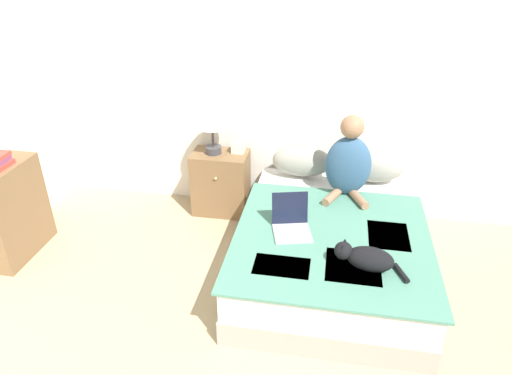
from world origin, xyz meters
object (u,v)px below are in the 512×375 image
(person_sitting, at_px, (348,162))
(tissue_box, at_px, (238,147))
(bookshelf, at_px, (11,212))
(table_lamp, at_px, (212,118))
(bed, at_px, (331,248))
(pillow_near, at_px, (302,161))
(laptop_open, at_px, (291,224))
(cat_tabby, at_px, (365,257))
(pillow_far, at_px, (372,166))
(nightstand, at_px, (221,183))

(person_sitting, relative_size, tissue_box, 5.19)
(bookshelf, bearing_deg, person_sitting, 14.92)
(table_lamp, bearing_deg, bed, -33.70)
(pillow_near, xyz_separation_m, laptop_open, (0.01, -0.96, -0.09))
(person_sitting, relative_size, cat_tabby, 1.43)
(pillow_far, xyz_separation_m, cat_tabby, (-0.10, -1.33, -0.06))
(person_sitting, distance_m, cat_tabby, 1.08)
(table_lamp, bearing_deg, laptop_open, -47.16)
(pillow_far, bearing_deg, table_lamp, -178.95)
(bed, height_order, table_lamp, table_lamp)
(person_sitting, distance_m, nightstand, 1.32)
(bed, bearing_deg, laptop_open, -156.09)
(cat_tabby, bearing_deg, person_sitting, -74.69)
(laptop_open, xyz_separation_m, nightstand, (-0.80, 0.93, -0.20))
(bed, height_order, nightstand, nightstand)
(laptop_open, bearing_deg, nightstand, 116.26)
(cat_tabby, relative_size, nightstand, 0.79)
(nightstand, bearing_deg, person_sitting, -12.07)
(cat_tabby, height_order, table_lamp, table_lamp)
(pillow_far, height_order, nightstand, pillow_far)
(bed, bearing_deg, person_sitting, 80.10)
(tissue_box, bearing_deg, nightstand, -158.76)
(cat_tabby, relative_size, tissue_box, 3.63)
(pillow_far, bearing_deg, tissue_box, 178.30)
(cat_tabby, distance_m, bookshelf, 2.95)
(table_lamp, distance_m, tissue_box, 0.38)
(pillow_near, bearing_deg, cat_tabby, -67.49)
(laptop_open, height_order, nightstand, laptop_open)
(pillow_near, height_order, person_sitting, person_sitting)
(pillow_near, xyz_separation_m, table_lamp, (-0.86, -0.03, 0.38))
(pillow_far, bearing_deg, nightstand, -178.85)
(pillow_far, xyz_separation_m, tissue_box, (-1.27, 0.04, 0.09))
(pillow_near, relative_size, table_lamp, 1.17)
(bed, bearing_deg, pillow_near, 111.78)
(bookshelf, bearing_deg, table_lamp, 33.44)
(pillow_far, relative_size, table_lamp, 1.17)
(person_sitting, distance_m, laptop_open, 0.82)
(bed, xyz_separation_m, person_sitting, (0.09, 0.53, 0.54))
(nightstand, height_order, tissue_box, tissue_box)
(person_sitting, distance_m, bookshelf, 2.92)
(pillow_near, bearing_deg, laptop_open, -89.63)
(pillow_near, relative_size, tissue_box, 4.04)
(bed, height_order, cat_tabby, cat_tabby)
(laptop_open, height_order, tissue_box, tissue_box)
(person_sitting, bearing_deg, pillow_near, 145.39)
(cat_tabby, bearing_deg, bed, -58.37)
(bookshelf, bearing_deg, tissue_box, 31.39)
(person_sitting, bearing_deg, cat_tabby, -82.66)
(person_sitting, xyz_separation_m, tissue_box, (-1.04, 0.33, -0.07))
(pillow_far, distance_m, cat_tabby, 1.34)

